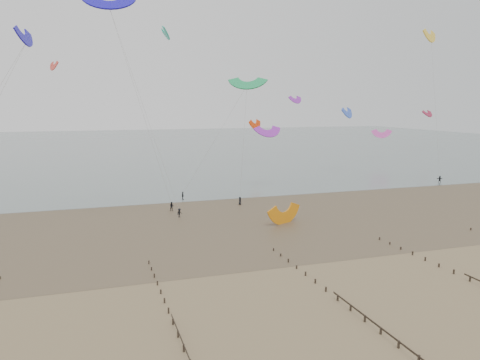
# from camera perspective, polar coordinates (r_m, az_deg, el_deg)

# --- Properties ---
(ground) EXTENTS (500.00, 500.00, 0.00)m
(ground) POSITION_cam_1_polar(r_m,az_deg,el_deg) (57.16, 4.96, -12.49)
(ground) COLOR brown
(ground) RESTS_ON ground
(sea_and_shore) EXTENTS (500.00, 665.00, 0.03)m
(sea_and_shore) POSITION_cam_1_polar(r_m,az_deg,el_deg) (87.48, -6.41, -4.80)
(sea_and_shore) COLOR #475654
(sea_and_shore) RESTS_ON ground
(groynes) EXTENTS (72.16, 50.16, 1.00)m
(groynes) POSITION_cam_1_polar(r_m,az_deg,el_deg) (44.00, 20.51, -19.38)
(groynes) COLOR black
(groynes) RESTS_ON ground
(kitesurfers) EXTENTS (140.99, 18.66, 1.85)m
(kitesurfers) POSITION_cam_1_polar(r_m,az_deg,el_deg) (107.26, 6.56, -1.72)
(kitesurfers) COLOR black
(kitesurfers) RESTS_ON ground
(grounded_kite) EXTENTS (8.61, 7.87, 3.83)m
(grounded_kite) POSITION_cam_1_polar(r_m,az_deg,el_deg) (84.52, 5.44, -5.29)
(grounded_kite) COLOR orange
(grounded_kite) RESTS_ON ground
(kites_airborne) EXTENTS (255.28, 111.75, 41.10)m
(kites_airborne) POSITION_cam_1_polar(r_m,az_deg,el_deg) (139.69, -16.11, 9.37)
(kites_airborne) COLOR #1C9B56
(kites_airborne) RESTS_ON ground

